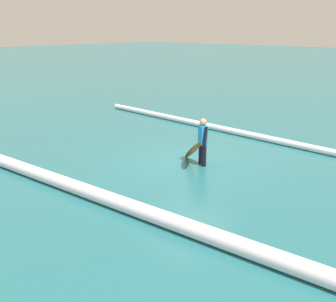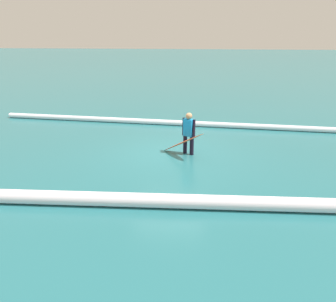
{
  "view_description": "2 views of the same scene",
  "coord_description": "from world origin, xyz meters",
  "views": [
    {
      "loc": [
        -8.16,
        9.97,
        4.09
      ],
      "look_at": [
        -0.82,
        1.86,
        0.87
      ],
      "focal_mm": 45.28,
      "sensor_mm": 36.0,
      "label": 1
    },
    {
      "loc": [
        -1.24,
        11.56,
        4.0
      ],
      "look_at": [
        -0.17,
        2.32,
        0.84
      ],
      "focal_mm": 37.48,
      "sensor_mm": 36.0,
      "label": 2
    }
  ],
  "objects": [
    {
      "name": "surfer",
      "position": [
        -0.62,
        0.07,
        0.81
      ],
      "size": [
        0.45,
        0.41,
        1.45
      ],
      "rotation": [
        0.0,
        0.0,
        5.72
      ],
      "color": "black",
      "rests_on": "ground_plane"
    },
    {
      "name": "surfboard",
      "position": [
        -0.45,
        0.34,
        0.49
      ],
      "size": [
        1.56,
        1.29,
        1.01
      ],
      "color": "#E55926",
      "rests_on": "ground_plane"
    },
    {
      "name": "wave_crest_midground",
      "position": [
        2.42,
        4.21,
        0.18
      ],
      "size": [
        24.77,
        1.64,
        0.35
      ],
      "primitive_type": "cylinder",
      "rotation": [
        0.0,
        1.57,
        0.05
      ],
      "color": "white",
      "rests_on": "ground_plane"
    },
    {
      "name": "wave_crest_foreground",
      "position": [
        -1.26,
        -3.67,
        0.12
      ],
      "size": [
        19.43,
        1.62,
        0.24
      ],
      "primitive_type": "cylinder",
      "rotation": [
        0.0,
        1.57,
        -0.07
      ],
      "color": "white",
      "rests_on": "ground_plane"
    },
    {
      "name": "ground_plane",
      "position": [
        0.0,
        0.0,
        0.0
      ],
      "size": [
        159.0,
        159.0,
        0.0
      ],
      "primitive_type": "plane",
      "color": "#256B72"
    }
  ]
}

